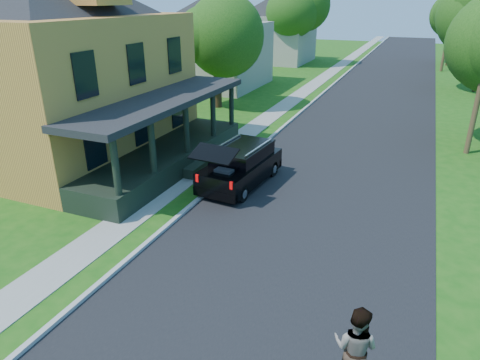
% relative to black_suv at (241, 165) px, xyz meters
% --- Properties ---
extents(ground, '(140.00, 140.00, 0.00)m').
position_rel_black_suv_xyz_m(ground, '(3.20, -5.62, -0.81)').
color(ground, '#175511').
rests_on(ground, ground).
extents(street, '(8.00, 120.00, 0.02)m').
position_rel_black_suv_xyz_m(street, '(3.20, 14.38, -0.81)').
color(street, black).
rests_on(street, ground).
extents(curb, '(0.15, 120.00, 0.12)m').
position_rel_black_suv_xyz_m(curb, '(-0.85, 14.38, -0.81)').
color(curb, '#ADADA7').
rests_on(curb, ground).
extents(sidewalk, '(1.30, 120.00, 0.03)m').
position_rel_black_suv_xyz_m(sidewalk, '(-2.40, 14.38, -0.81)').
color(sidewalk, gray).
rests_on(sidewalk, ground).
extents(front_walk, '(6.50, 1.20, 0.03)m').
position_rel_black_suv_xyz_m(front_walk, '(-6.30, 0.38, -0.81)').
color(front_walk, gray).
rests_on(front_walk, ground).
extents(main_house, '(15.56, 15.56, 10.10)m').
position_rel_black_suv_xyz_m(main_house, '(-9.60, 0.37, 4.11)').
color(main_house, gold).
rests_on(main_house, ground).
extents(neighbor_house_mid, '(12.78, 12.78, 8.30)m').
position_rel_black_suv_xyz_m(neighbor_house_mid, '(-10.30, 18.38, 3.38)').
color(neighbor_house_mid, gray).
rests_on(neighbor_house_mid, ground).
extents(neighbor_house_far, '(12.78, 12.78, 8.30)m').
position_rel_black_suv_xyz_m(neighbor_house_far, '(-10.30, 34.38, 3.38)').
color(neighbor_house_far, gray).
rests_on(neighbor_house_far, ground).
extents(black_suv, '(2.09, 4.67, 2.12)m').
position_rel_black_suv_xyz_m(black_suv, '(0.00, 0.00, 0.00)').
color(black_suv, black).
rests_on(black_suv, ground).
extents(skateboarder, '(0.90, 0.76, 1.62)m').
position_rel_black_suv_xyz_m(skateboarder, '(5.70, -8.62, 0.65)').
color(skateboarder, black).
rests_on(skateboarder, ground).
extents(tree_left_mid, '(6.14, 5.82, 7.53)m').
position_rel_black_suv_xyz_m(tree_left_mid, '(-6.54, 11.49, 4.12)').
color(tree_left_mid, black).
rests_on(tree_left_mid, ground).
extents(tree_left_far, '(6.37, 6.47, 8.71)m').
position_rel_black_suv_xyz_m(tree_left_far, '(-7.17, 32.51, 4.91)').
color(tree_left_far, black).
rests_on(tree_left_far, ground).
extents(tree_right_far, '(5.73, 5.70, 8.59)m').
position_rel_black_suv_xyz_m(tree_right_far, '(8.44, 38.80, 4.92)').
color(tree_right_far, black).
rests_on(tree_right_far, ground).
extents(utility_pole_far, '(1.69, 0.72, 11.27)m').
position_rel_black_suv_xyz_m(utility_pole_far, '(7.70, 34.02, 4.98)').
color(utility_pole_far, '#4A3B22').
rests_on(utility_pole_far, ground).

